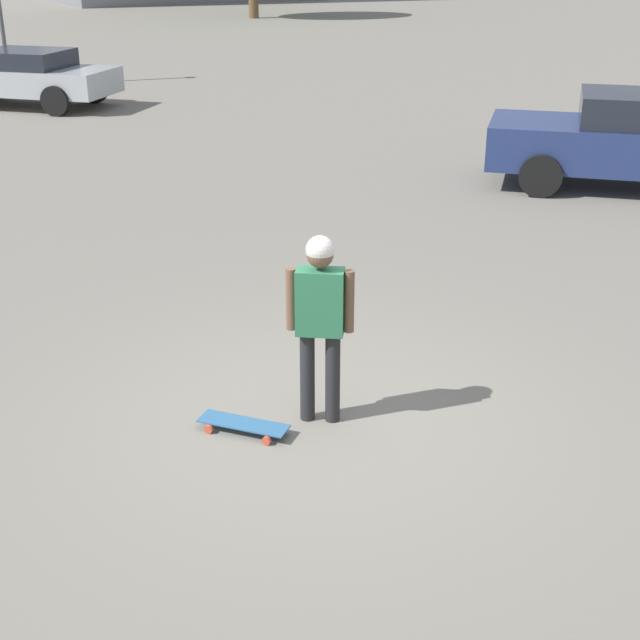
{
  "coord_description": "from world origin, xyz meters",
  "views": [
    {
      "loc": [
        5.85,
        -3.1,
        3.77
      ],
      "look_at": [
        0.0,
        0.0,
        0.92
      ],
      "focal_mm": 50.0,
      "sensor_mm": 36.0,
      "label": 1
    }
  ],
  "objects_px": {
    "car_parked_near": "(639,140)",
    "car_parked_far": "(23,76)",
    "skateboard": "(243,424)",
    "person": "(320,311)"
  },
  "relations": [
    {
      "from": "car_parked_near",
      "to": "car_parked_far",
      "type": "xyz_separation_m",
      "value": [
        -12.42,
        -7.19,
        -0.08
      ]
    },
    {
      "from": "car_parked_near",
      "to": "car_parked_far",
      "type": "height_order",
      "value": "car_parked_near"
    },
    {
      "from": "skateboard",
      "to": "car_parked_far",
      "type": "relative_size",
      "value": 0.16
    },
    {
      "from": "skateboard",
      "to": "car_parked_far",
      "type": "height_order",
      "value": "car_parked_far"
    },
    {
      "from": "skateboard",
      "to": "car_parked_near",
      "type": "relative_size",
      "value": 0.16
    },
    {
      "from": "car_parked_far",
      "to": "car_parked_near",
      "type": "bearing_deg",
      "value": 163.08
    },
    {
      "from": "car_parked_far",
      "to": "person",
      "type": "bearing_deg",
      "value": 130.13
    },
    {
      "from": "skateboard",
      "to": "person",
      "type": "bearing_deg",
      "value": -140.84
    },
    {
      "from": "person",
      "to": "skateboard",
      "type": "xyz_separation_m",
      "value": [
        -0.11,
        -0.66,
        -0.93
      ]
    },
    {
      "from": "person",
      "to": "car_parked_far",
      "type": "relative_size",
      "value": 0.37
    }
  ]
}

